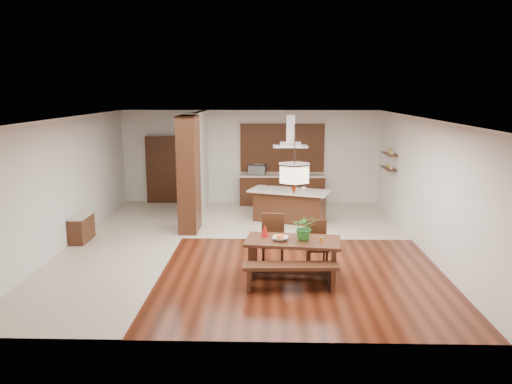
{
  "coord_description": "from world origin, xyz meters",
  "views": [
    {
      "loc": [
        0.58,
        -10.99,
        3.49
      ],
      "look_at": [
        0.3,
        0.0,
        1.25
      ],
      "focal_mm": 35.0,
      "sensor_mm": 36.0,
      "label": 1
    }
  ],
  "objects_px": {
    "dining_bench": "(290,277)",
    "kitchen_island": "(289,205)",
    "pendant_lantern": "(294,160)",
    "dining_table": "(293,250)",
    "hallway_console": "(81,228)",
    "fruit_bowl": "(280,238)",
    "dining_chair_left": "(273,241)",
    "range_hood": "(290,130)",
    "microwave": "(257,170)",
    "island_cup": "(304,189)",
    "foliage_plant": "(305,227)",
    "dining_chair_right": "(317,245)"
  },
  "relations": [
    {
      "from": "dining_bench",
      "to": "foliage_plant",
      "type": "bearing_deg",
      "value": 65.55
    },
    {
      "from": "dining_bench",
      "to": "pendant_lantern",
      "type": "height_order",
      "value": "pendant_lantern"
    },
    {
      "from": "kitchen_island",
      "to": "foliage_plant",
      "type": "bearing_deg",
      "value": -69.09
    },
    {
      "from": "range_hood",
      "to": "dining_chair_right",
      "type": "bearing_deg",
      "value": -83.61
    },
    {
      "from": "dining_chair_right",
      "to": "island_cup",
      "type": "bearing_deg",
      "value": 87.75
    },
    {
      "from": "dining_table",
      "to": "range_hood",
      "type": "distance_m",
      "value": 4.53
    },
    {
      "from": "hallway_console",
      "to": "foliage_plant",
      "type": "xyz_separation_m",
      "value": [
        5.07,
        -2.16,
        0.66
      ]
    },
    {
      "from": "island_cup",
      "to": "dining_bench",
      "type": "bearing_deg",
      "value": -96.69
    },
    {
      "from": "dining_chair_left",
      "to": "range_hood",
      "type": "distance_m",
      "value": 4.04
    },
    {
      "from": "pendant_lantern",
      "to": "dining_bench",
      "type": "bearing_deg",
      "value": -96.68
    },
    {
      "from": "dining_table",
      "to": "fruit_bowl",
      "type": "distance_m",
      "value": 0.34
    },
    {
      "from": "range_hood",
      "to": "fruit_bowl",
      "type": "bearing_deg",
      "value": -94.7
    },
    {
      "from": "dining_chair_left",
      "to": "fruit_bowl",
      "type": "relative_size",
      "value": 3.55
    },
    {
      "from": "foliage_plant",
      "to": "dining_table",
      "type": "bearing_deg",
      "value": 179.6
    },
    {
      "from": "dining_table",
      "to": "pendant_lantern",
      "type": "distance_m",
      "value": 1.7
    },
    {
      "from": "kitchen_island",
      "to": "island_cup",
      "type": "relative_size",
      "value": 18.0
    },
    {
      "from": "dining_bench",
      "to": "pendant_lantern",
      "type": "relative_size",
      "value": 1.29
    },
    {
      "from": "dining_chair_right",
      "to": "kitchen_island",
      "type": "xyz_separation_m",
      "value": [
        -0.4,
        3.61,
        -0.02
      ]
    },
    {
      "from": "hallway_console",
      "to": "fruit_bowl",
      "type": "xyz_separation_m",
      "value": [
        4.62,
        -2.21,
        0.46
      ]
    },
    {
      "from": "foliage_plant",
      "to": "dining_chair_left",
      "type": "bearing_deg",
      "value": 135.0
    },
    {
      "from": "island_cup",
      "to": "microwave",
      "type": "relative_size",
      "value": 0.24
    },
    {
      "from": "island_cup",
      "to": "microwave",
      "type": "bearing_deg",
      "value": 120.5
    },
    {
      "from": "dining_bench",
      "to": "dining_chair_right",
      "type": "bearing_deg",
      "value": 62.76
    },
    {
      "from": "kitchen_island",
      "to": "pendant_lantern",
      "type": "bearing_deg",
      "value": -72.08
    },
    {
      "from": "kitchen_island",
      "to": "dining_bench",
      "type": "bearing_deg",
      "value": -72.8
    },
    {
      "from": "dining_table",
      "to": "dining_bench",
      "type": "distance_m",
      "value": 0.71
    },
    {
      "from": "hallway_console",
      "to": "foliage_plant",
      "type": "height_order",
      "value": "foliage_plant"
    },
    {
      "from": "dining_chair_right",
      "to": "microwave",
      "type": "bearing_deg",
      "value": 100.28
    },
    {
      "from": "dining_table",
      "to": "hallway_console",
      "type": "bearing_deg",
      "value": 156.04
    },
    {
      "from": "hallway_console",
      "to": "range_hood",
      "type": "height_order",
      "value": "range_hood"
    },
    {
      "from": "dining_table",
      "to": "kitchen_island",
      "type": "distance_m",
      "value": 4.09
    },
    {
      "from": "kitchen_island",
      "to": "dining_chair_right",
      "type": "bearing_deg",
      "value": -64.31
    },
    {
      "from": "dining_bench",
      "to": "fruit_bowl",
      "type": "distance_m",
      "value": 0.81
    },
    {
      "from": "dining_chair_left",
      "to": "dining_chair_right",
      "type": "bearing_deg",
      "value": -5.76
    },
    {
      "from": "dining_table",
      "to": "dining_chair_left",
      "type": "height_order",
      "value": "dining_chair_left"
    },
    {
      "from": "fruit_bowl",
      "to": "kitchen_island",
      "type": "distance_m",
      "value": 4.17
    },
    {
      "from": "dining_chair_left",
      "to": "pendant_lantern",
      "type": "relative_size",
      "value": 0.8
    },
    {
      "from": "dining_table",
      "to": "dining_chair_left",
      "type": "relative_size",
      "value": 1.77
    },
    {
      "from": "dining_chair_left",
      "to": "microwave",
      "type": "relative_size",
      "value": 2.0
    },
    {
      "from": "microwave",
      "to": "dining_table",
      "type": "bearing_deg",
      "value": -77.17
    },
    {
      "from": "dining_chair_left",
      "to": "microwave",
      "type": "distance_m",
      "value": 5.63
    },
    {
      "from": "hallway_console",
      "to": "dining_chair_right",
      "type": "xyz_separation_m",
      "value": [
        5.36,
        -1.67,
        0.16
      ]
    },
    {
      "from": "microwave",
      "to": "island_cup",
      "type": "bearing_deg",
      "value": -54.26
    },
    {
      "from": "dining_table",
      "to": "dining_bench",
      "type": "bearing_deg",
      "value": -96.68
    },
    {
      "from": "dining_chair_left",
      "to": "dining_table",
      "type": "bearing_deg",
      "value": -56.48
    },
    {
      "from": "dining_bench",
      "to": "range_hood",
      "type": "height_order",
      "value": "range_hood"
    },
    {
      "from": "dining_bench",
      "to": "kitchen_island",
      "type": "bearing_deg",
      "value": 87.91
    },
    {
      "from": "dining_bench",
      "to": "dining_chair_left",
      "type": "xyz_separation_m",
      "value": [
        -0.3,
        1.22,
        0.29
      ]
    },
    {
      "from": "range_hood",
      "to": "microwave",
      "type": "height_order",
      "value": "range_hood"
    },
    {
      "from": "dining_table",
      "to": "pendant_lantern",
      "type": "xyz_separation_m",
      "value": [
        -0.0,
        0.0,
        1.7
      ]
    }
  ]
}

